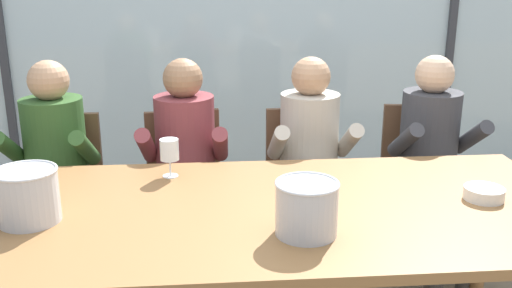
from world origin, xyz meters
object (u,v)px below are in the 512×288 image
at_px(chair_center, 305,175).
at_px(chair_near_curtain, 61,183).
at_px(ice_bucket_primary, 307,207).
at_px(person_beige_jumper, 312,154).
at_px(tasting_bowl, 484,194).
at_px(chair_left_of_center, 186,179).
at_px(person_charcoal_jacket, 434,151).
at_px(dining_table, 263,221).
at_px(person_olive_shirt, 52,161).
at_px(chair_right_of_center, 419,170).
at_px(wine_glass_by_left_taster, 169,151).
at_px(ice_bucket_secondary, 28,195).
at_px(person_maroon_top, 185,157).

bearing_deg(chair_center, chair_near_curtain, 178.36).
bearing_deg(ice_bucket_primary, person_beige_jumper, 78.67).
bearing_deg(tasting_bowl, chair_left_of_center, 141.92).
bearing_deg(person_charcoal_jacket, person_beige_jumper, 176.89).
xyz_separation_m(dining_table, person_olive_shirt, (-1.03, 0.83, -0.00)).
relative_size(chair_left_of_center, ice_bucket_primary, 3.92).
bearing_deg(tasting_bowl, ice_bucket_primary, -162.27).
height_order(chair_right_of_center, wine_glass_by_left_taster, wine_glass_by_left_taster).
height_order(chair_near_curtain, chair_right_of_center, same).
xyz_separation_m(chair_left_of_center, tasting_bowl, (1.24, -0.97, 0.26)).
xyz_separation_m(chair_near_curtain, ice_bucket_secondary, (0.15, -1.02, 0.34)).
relative_size(person_beige_jumper, ice_bucket_primary, 5.33).
distance_m(person_olive_shirt, person_beige_jumper, 1.37).
xyz_separation_m(chair_left_of_center, chair_right_of_center, (1.36, 0.02, 0.00)).
distance_m(chair_near_curtain, ice_bucket_secondary, 1.08).
distance_m(person_beige_jumper, person_charcoal_jacket, 0.68).
xyz_separation_m(chair_center, ice_bucket_primary, (-0.21, -1.23, 0.34)).
relative_size(ice_bucket_primary, tasting_bowl, 1.41).
relative_size(person_charcoal_jacket, ice_bucket_primary, 5.33).
bearing_deg(tasting_bowl, person_beige_jumper, 123.72).
bearing_deg(person_beige_jumper, person_maroon_top, 178.56).
xyz_separation_m(chair_near_curtain, ice_bucket_primary, (1.15, -1.21, 0.34)).
height_order(dining_table, wine_glass_by_left_taster, wine_glass_by_left_taster).
relative_size(ice_bucket_secondary, wine_glass_by_left_taster, 1.33).
height_order(ice_bucket_primary, wine_glass_by_left_taster, ice_bucket_primary).
bearing_deg(person_charcoal_jacket, chair_left_of_center, 170.99).
distance_m(person_charcoal_jacket, tasting_bowl, 0.85).
bearing_deg(ice_bucket_primary, chair_left_of_center, 111.12).
bearing_deg(tasting_bowl, chair_near_curtain, 153.44).
bearing_deg(ice_bucket_secondary, person_beige_jumper, 36.13).
height_order(person_charcoal_jacket, wine_glass_by_left_taster, person_charcoal_jacket).
height_order(chair_near_curtain, person_beige_jumper, person_beige_jumper).
relative_size(chair_center, ice_bucket_secondary, 3.84).
xyz_separation_m(dining_table, person_charcoal_jacket, (1.02, 0.83, -0.00)).
relative_size(person_maroon_top, ice_bucket_secondary, 5.22).
relative_size(person_maroon_top, ice_bucket_primary, 5.33).
bearing_deg(chair_right_of_center, person_charcoal_jacket, -79.74).
xyz_separation_m(tasting_bowl, wine_glass_by_left_taster, (-1.28, 0.38, 0.09)).
xyz_separation_m(chair_center, person_charcoal_jacket, (0.69, -0.15, 0.17)).
xyz_separation_m(person_olive_shirt, wine_glass_by_left_taster, (0.64, -0.45, 0.18)).
height_order(chair_near_curtain, tasting_bowl, chair_near_curtain).
bearing_deg(person_olive_shirt, tasting_bowl, -20.17).
bearing_deg(chair_left_of_center, chair_near_curtain, 173.72).
bearing_deg(chair_center, ice_bucket_secondary, -141.78).
distance_m(chair_right_of_center, person_olive_shirt, 2.05).
relative_size(chair_near_curtain, tasting_bowl, 5.53).
xyz_separation_m(chair_right_of_center, person_charcoal_jacket, (0.01, -0.17, 0.17)).
height_order(dining_table, chair_center, chair_center).
xyz_separation_m(ice_bucket_secondary, wine_glass_by_left_taster, (0.49, 0.43, 0.01)).
relative_size(chair_center, wine_glass_by_left_taster, 5.10).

